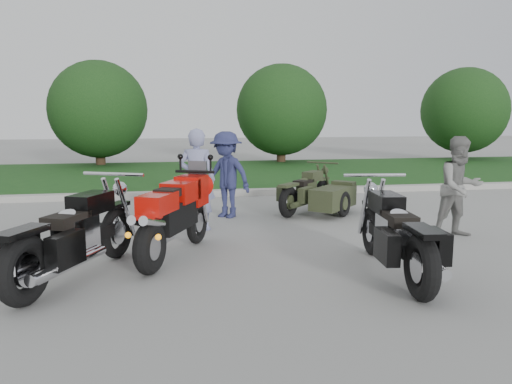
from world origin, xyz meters
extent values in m
plane|color=#9E9D98|center=(0.00, 0.00, 0.00)|extent=(80.00, 80.00, 0.00)
cube|color=#A7A59D|center=(0.00, 6.00, 0.07)|extent=(60.00, 0.30, 0.15)
cube|color=#2A5A1E|center=(0.00, 10.15, 0.07)|extent=(60.00, 8.00, 0.14)
cylinder|color=#3F2B1C|center=(-3.00, 13.50, 0.60)|extent=(0.36, 0.36, 1.20)
sphere|color=#133412|center=(-3.00, 13.50, 2.20)|extent=(3.60, 3.60, 3.60)
cylinder|color=#3F2B1C|center=(4.00, 13.50, 0.60)|extent=(0.36, 0.36, 1.20)
sphere|color=#133412|center=(4.00, 13.50, 2.20)|extent=(3.60, 3.60, 3.60)
cylinder|color=#3F2B1C|center=(12.00, 13.50, 0.60)|extent=(0.36, 0.36, 1.20)
sphere|color=#133412|center=(12.00, 13.50, 2.20)|extent=(3.60, 3.60, 3.60)
torus|color=black|center=(-0.81, 0.04, 0.34)|extent=(0.47, 0.70, 0.68)
torus|color=black|center=(-0.14, 1.47, 0.33)|extent=(0.39, 0.65, 0.66)
cube|color=black|center=(-0.50, 0.70, 0.60)|extent=(0.69, 1.02, 0.38)
cube|color=red|center=(-0.39, 0.93, 0.90)|extent=(0.59, 0.70, 0.28)
cube|color=red|center=(-0.71, 0.26, 0.85)|extent=(0.55, 0.68, 0.24)
cube|color=black|center=(-0.56, 0.58, 0.94)|extent=(0.42, 0.47, 0.11)
cube|color=red|center=(-0.22, 1.30, 0.85)|extent=(0.52, 0.55, 0.44)
cylinder|color=silver|center=(-0.90, 0.01, 0.68)|extent=(0.32, 0.51, 0.24)
cylinder|color=silver|center=(-0.77, -0.05, 0.68)|extent=(0.32, 0.51, 0.24)
torus|color=black|center=(-2.05, -0.79, 0.38)|extent=(0.49, 0.77, 0.76)
torus|color=black|center=(-1.28, 0.87, 0.36)|extent=(0.42, 0.70, 0.71)
cube|color=black|center=(-1.66, 0.04, 0.47)|extent=(0.78, 1.31, 0.16)
cube|color=silver|center=(-1.66, 0.04, 0.56)|extent=(0.51, 0.59, 0.39)
cube|color=black|center=(-1.52, 0.34, 0.87)|extent=(0.54, 0.69, 0.24)
cube|color=black|center=(-1.73, -0.11, 0.76)|extent=(0.52, 0.63, 0.13)
cube|color=black|center=(-2.05, -0.79, 0.78)|extent=(0.48, 0.66, 0.07)
cylinder|color=silver|center=(-1.64, -0.40, 0.31)|extent=(0.61, 1.16, 0.11)
torus|color=black|center=(2.02, -1.39, 0.37)|extent=(0.27, 0.75, 0.73)
torus|color=black|center=(2.23, 0.38, 0.35)|extent=(0.21, 0.70, 0.69)
cube|color=black|center=(2.12, -0.50, 0.45)|extent=(0.39, 1.32, 0.15)
cube|color=silver|center=(2.12, -0.50, 0.54)|extent=(0.38, 0.52, 0.38)
cube|color=black|center=(2.16, -0.18, 0.84)|extent=(0.37, 0.63, 0.24)
cube|color=black|center=(2.11, -0.66, 0.73)|extent=(0.36, 0.57, 0.13)
cube|color=black|center=(2.02, -1.39, 0.76)|extent=(0.31, 0.62, 0.06)
cylinder|color=silver|center=(2.27, -0.90, 0.30)|extent=(0.25, 1.19, 0.11)
torus|color=black|center=(1.71, 3.13, 0.31)|extent=(0.54, 0.55, 0.62)
torus|color=black|center=(2.74, 4.21, 0.29)|extent=(0.48, 0.50, 0.58)
cube|color=black|center=(2.22, 3.67, 0.38)|extent=(0.89, 0.93, 0.13)
cube|color=#313820|center=(2.22, 3.67, 0.45)|extent=(0.48, 0.48, 0.32)
cube|color=#313820|center=(2.41, 3.87, 0.71)|extent=(0.53, 0.54, 0.20)
cube|color=black|center=(2.13, 3.57, 0.62)|extent=(0.50, 0.50, 0.11)
cube|color=#313820|center=(1.71, 3.13, 0.63)|extent=(0.49, 0.50, 0.05)
cylinder|color=#313820|center=(2.12, 3.33, 0.25)|extent=(0.75, 0.79, 0.09)
cube|color=#313820|center=(2.62, 3.17, 0.36)|extent=(1.17, 1.20, 0.41)
torus|color=black|center=(2.79, 3.01, 0.25)|extent=(0.43, 0.44, 0.51)
imported|color=#898DBA|center=(-0.07, 2.43, 0.87)|extent=(0.74, 0.60, 1.74)
imported|color=gray|center=(4.04, 1.16, 0.81)|extent=(0.83, 0.67, 1.62)
imported|color=navy|center=(0.55, 3.41, 0.83)|extent=(1.20, 1.18, 1.66)
camera|label=1|loc=(-0.60, -6.04, 1.93)|focal=35.00mm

